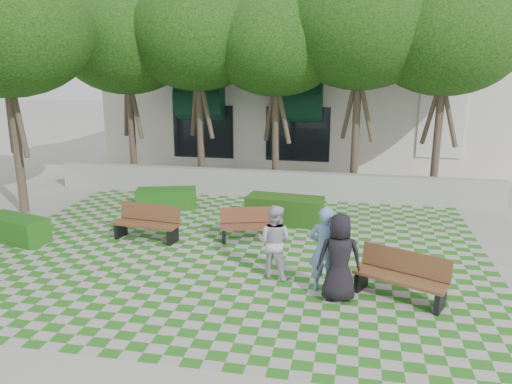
% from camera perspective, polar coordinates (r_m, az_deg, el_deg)
% --- Properties ---
extents(ground, '(90.00, 90.00, 0.00)m').
position_cam_1_polar(ground, '(11.22, -4.05, -8.72)').
color(ground, gray).
rests_on(ground, ground).
extents(lawn, '(12.00, 12.00, 0.00)m').
position_cam_1_polar(lawn, '(12.11, -2.80, -6.86)').
color(lawn, '#2B721E').
rests_on(lawn, ground).
extents(retaining_wall, '(15.00, 0.36, 0.90)m').
position_cam_1_polar(retaining_wall, '(16.84, 1.45, 0.93)').
color(retaining_wall, '#9E9B93').
rests_on(retaining_wall, ground).
extents(bench_east, '(1.83, 1.26, 0.92)m').
position_cam_1_polar(bench_east, '(10.11, 16.27, -9.29)').
color(bench_east, brown).
rests_on(bench_east, ground).
extents(bench_mid, '(1.68, 0.96, 0.84)m').
position_cam_1_polar(bench_mid, '(12.77, -0.55, -3.80)').
color(bench_mid, brown).
rests_on(bench_mid, ground).
extents(bench_west, '(1.76, 0.77, 0.90)m').
position_cam_1_polar(bench_west, '(13.13, -12.32, -3.50)').
color(bench_west, brown).
rests_on(bench_west, ground).
extents(hedge_midright, '(2.22, 1.08, 0.75)m').
position_cam_1_polar(hedge_midright, '(14.21, 3.30, -2.02)').
color(hedge_midright, '#1E4512').
rests_on(hedge_midright, ground).
extents(hedge_midleft, '(1.94, 1.21, 0.63)m').
position_cam_1_polar(hedge_midleft, '(15.77, -10.20, -0.76)').
color(hedge_midleft, '#1B5316').
rests_on(hedge_midleft, ground).
extents(hedge_west, '(1.94, 1.18, 0.63)m').
position_cam_1_polar(hedge_west, '(14.17, -25.79, -3.81)').
color(hedge_west, '#1C5115').
rests_on(hedge_west, ground).
extents(person_blue, '(0.67, 0.48, 1.75)m').
position_cam_1_polar(person_blue, '(9.95, 7.83, -6.52)').
color(person_blue, '#6B91C3').
rests_on(person_blue, ground).
extents(person_dark, '(0.91, 0.66, 1.72)m').
position_cam_1_polar(person_dark, '(9.64, 9.51, -7.41)').
color(person_dark, black).
rests_on(person_dark, ground).
extents(person_white, '(0.89, 0.77, 1.59)m').
position_cam_1_polar(person_white, '(10.52, 2.11, -5.67)').
color(person_white, silver).
rests_on(person_white, ground).
extents(tree_row, '(17.70, 13.40, 7.41)m').
position_cam_1_polar(tree_row, '(16.56, -5.25, 17.14)').
color(tree_row, '#47382B').
rests_on(tree_row, ground).
extents(building, '(18.00, 8.92, 5.15)m').
position_cam_1_polar(building, '(24.15, 6.95, 9.97)').
color(building, silver).
rests_on(building, ground).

